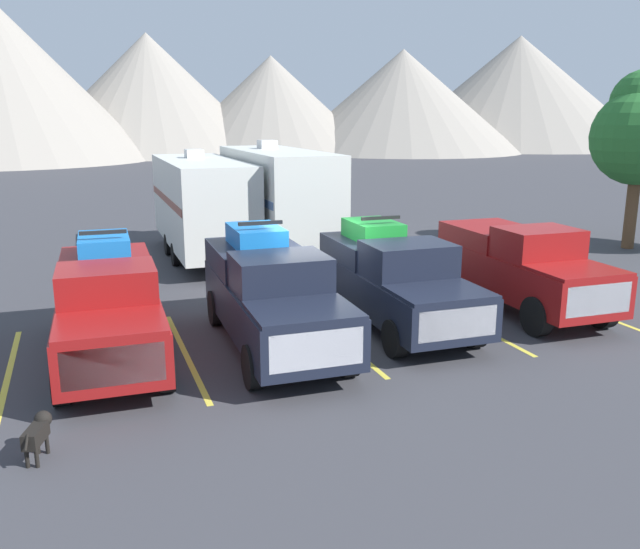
{
  "coord_description": "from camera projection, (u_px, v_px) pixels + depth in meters",
  "views": [
    {
      "loc": [
        -5.24,
        -14.19,
        4.88
      ],
      "look_at": [
        0.0,
        0.02,
        1.2
      ],
      "focal_mm": 36.78,
      "sensor_mm": 36.0,
      "label": 1
    }
  ],
  "objects": [
    {
      "name": "ground_plane",
      "position": [
        320.0,
        323.0,
        15.85
      ],
      "size": [
        240.0,
        240.0,
        0.0
      ],
      "primitive_type": "plane",
      "color": "#38383D"
    },
    {
      "name": "lot_stripe_b",
      "position": [
        185.0,
        353.0,
        13.81
      ],
      "size": [
        0.12,
        5.5,
        0.01
      ],
      "primitive_type": "cube",
      "color": "gold",
      "rests_on": "ground"
    },
    {
      "name": "mountain_ridge",
      "position": [
        96.0,
        88.0,
        80.76
      ],
      "size": [
        163.11,
        46.11,
        17.85
      ],
      "color": "gray",
      "rests_on": "ground"
    },
    {
      "name": "camper_trailer_b",
      "position": [
        277.0,
        197.0,
        22.97
      ],
      "size": [
        2.45,
        8.94,
        4.02
      ],
      "color": "silver",
      "rests_on": "ground"
    },
    {
      "name": "pickup_truck_c",
      "position": [
        394.0,
        277.0,
        15.61
      ],
      "size": [
        2.28,
        5.68,
        2.48
      ],
      "color": "black",
      "rests_on": "ground"
    },
    {
      "name": "camper_trailer_a",
      "position": [
        202.0,
        202.0,
        22.67
      ],
      "size": [
        2.47,
        8.88,
        3.72
      ],
      "color": "silver",
      "rests_on": "ground"
    },
    {
      "name": "lot_stripe_e",
      "position": [
        575.0,
        306.0,
        17.25
      ],
      "size": [
        0.12,
        5.5,
        0.01
      ],
      "primitive_type": "cube",
      "color": "gold",
      "rests_on": "ground"
    },
    {
      "name": "lot_stripe_a",
      "position": [
        8.0,
        375.0,
        12.67
      ],
      "size": [
        0.12,
        5.5,
        0.01
      ],
      "primitive_type": "cube",
      "color": "gold",
      "rests_on": "ground"
    },
    {
      "name": "pickup_truck_b",
      "position": [
        271.0,
        292.0,
        14.11
      ],
      "size": [
        2.27,
        5.9,
        2.59
      ],
      "color": "black",
      "rests_on": "ground"
    },
    {
      "name": "pickup_truck_d",
      "position": [
        521.0,
        265.0,
        16.79
      ],
      "size": [
        2.24,
        5.52,
        2.2
      ],
      "color": "maroon",
      "rests_on": "ground"
    },
    {
      "name": "lot_stripe_d",
      "position": [
        464.0,
        319.0,
        16.1
      ],
      "size": [
        0.12,
        5.5,
        0.01
      ],
      "primitive_type": "cube",
      "color": "gold",
      "rests_on": "ground"
    },
    {
      "name": "dog",
      "position": [
        38.0,
        431.0,
        9.54
      ],
      "size": [
        0.41,
        0.81,
        0.62
      ],
      "color": "black",
      "rests_on": "ground"
    },
    {
      "name": "lot_stripe_c",
      "position": [
        335.0,
        335.0,
        14.96
      ],
      "size": [
        0.12,
        5.5,
        0.01
      ],
      "primitive_type": "cube",
      "color": "gold",
      "rests_on": "ground"
    },
    {
      "name": "pickup_truck_a",
      "position": [
        109.0,
        303.0,
        13.4
      ],
      "size": [
        2.2,
        5.86,
        2.51
      ],
      "color": "maroon",
      "rests_on": "ground"
    }
  ]
}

